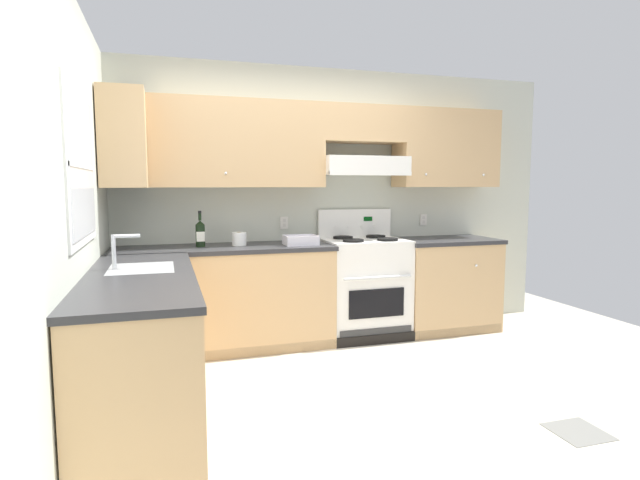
{
  "coord_description": "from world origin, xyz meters",
  "views": [
    {
      "loc": [
        -1.09,
        -3.19,
        1.44
      ],
      "look_at": [
        0.1,
        0.7,
        1.0
      ],
      "focal_mm": 28.58,
      "sensor_mm": 36.0,
      "label": 1
    }
  ],
  "objects": [
    {
      "name": "wine_bottle",
      "position": [
        -0.8,
        1.28,
        1.03
      ],
      "size": [
        0.08,
        0.08,
        0.31
      ],
      "color": "black",
      "rests_on": "counter_back_run"
    },
    {
      "name": "paper_towel_roll",
      "position": [
        -0.47,
        1.29,
        0.97
      ],
      "size": [
        0.13,
        0.13,
        0.12
      ],
      "color": "white",
      "rests_on": "counter_back_run"
    },
    {
      "name": "wall_back",
      "position": [
        0.4,
        1.53,
        1.48
      ],
      "size": [
        4.68,
        0.57,
        2.55
      ],
      "color": "beige",
      "rests_on": "ground_plane"
    },
    {
      "name": "wall_left",
      "position": [
        -1.59,
        0.23,
        1.34
      ],
      "size": [
        0.47,
        4.0,
        2.55
      ],
      "color": "beige",
      "rests_on": "ground_plane"
    },
    {
      "name": "stove",
      "position": [
        0.71,
        1.25,
        0.48
      ],
      "size": [
        0.76,
        0.62,
        1.2
      ],
      "color": "white",
      "rests_on": "ground_plane"
    },
    {
      "name": "counter_back_run",
      "position": [
        0.14,
        1.24,
        0.45
      ],
      "size": [
        3.6,
        0.65,
        0.91
      ],
      "color": "tan",
      "rests_on": "ground_plane"
    },
    {
      "name": "counter_left_run",
      "position": [
        -1.24,
        -0.0,
        0.46
      ],
      "size": [
        0.63,
        1.91,
        1.13
      ],
      "color": "tan",
      "rests_on": "ground_plane"
    },
    {
      "name": "floor_accent_tile",
      "position": [
        1.19,
        -0.91,
        0.0
      ],
      "size": [
        0.3,
        0.3,
        0.01
      ],
      "primitive_type": "cube",
      "color": "slate",
      "rests_on": "ground_plane"
    },
    {
      "name": "ground_plane",
      "position": [
        0.0,
        0.0,
        0.0
      ],
      "size": [
        7.04,
        7.04,
        0.0
      ],
      "primitive_type": "plane",
      "color": "#B2AA99"
    },
    {
      "name": "bowl",
      "position": [
        0.06,
        1.17,
        0.94
      ],
      "size": [
        0.29,
        0.22,
        0.08
      ],
      "color": "silver",
      "rests_on": "counter_back_run"
    }
  ]
}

